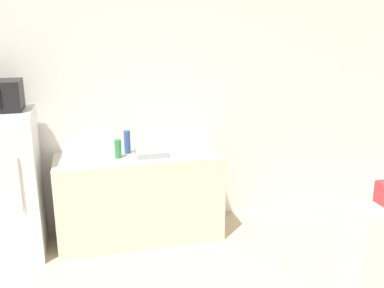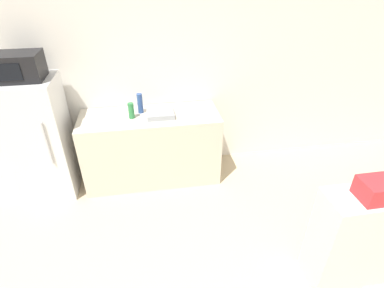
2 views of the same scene
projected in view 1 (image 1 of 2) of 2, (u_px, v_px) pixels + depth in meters
wall_back at (122, 112)px, 4.58m from camera, size 8.00×0.06×2.60m
refrigerator at (7, 185)px, 4.08m from camera, size 0.61×0.61×1.45m
counter at (140, 197)px, 4.50m from camera, size 1.69×0.64×0.92m
sink_basin at (151, 152)px, 4.38m from camera, size 0.32×0.31×0.06m
bottle_tall at (127, 142)px, 4.41m from camera, size 0.07×0.07×0.24m
bottle_short at (118, 149)px, 4.27m from camera, size 0.07×0.07×0.19m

